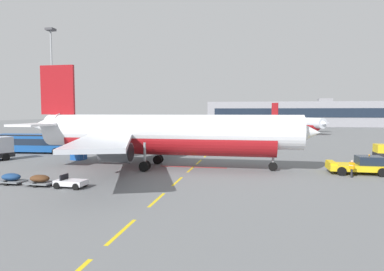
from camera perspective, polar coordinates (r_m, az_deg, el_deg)
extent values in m
plane|color=slate|center=(58.52, 25.45, -2.70)|extent=(400.00, 400.00, 0.00)
cube|color=yellow|center=(19.30, -11.97, -15.79)|extent=(0.24, 4.00, 0.01)
cube|color=yellow|center=(25.28, -6.04, -10.90)|extent=(0.24, 4.00, 0.01)
cube|color=yellow|center=(31.51, -2.53, -7.87)|extent=(0.24, 4.00, 0.01)
cube|color=yellow|center=(37.94, -0.20, -5.81)|extent=(0.24, 4.00, 0.01)
cube|color=yellow|center=(43.29, 1.19, -4.57)|extent=(0.24, 4.00, 0.01)
cube|color=yellow|center=(49.66, 2.43, -3.45)|extent=(0.24, 4.00, 0.01)
cube|color=yellow|center=(55.74, 3.35, -2.62)|extent=(0.24, 4.00, 0.01)
cube|color=yellow|center=(62.44, 4.16, -1.90)|extent=(0.24, 4.00, 0.01)
cube|color=yellow|center=(68.93, 4.78, -1.34)|extent=(0.24, 4.00, 0.01)
cube|color=yellow|center=(75.74, 5.32, -0.85)|extent=(0.24, 4.00, 0.01)
cube|color=yellow|center=(83.07, 5.80, -0.41)|extent=(0.24, 4.00, 0.01)
cube|color=yellow|center=(89.21, 6.14, -0.11)|extent=(0.24, 4.00, 0.01)
cube|color=yellow|center=(95.42, 6.44, 0.17)|extent=(0.24, 4.00, 0.01)
cube|color=yellow|center=(101.82, 6.72, 0.41)|extent=(0.24, 4.00, 0.01)
cube|color=#B21414|center=(39.41, 0.22, -5.43)|extent=(8.00, 0.40, 0.01)
cylinder|color=white|center=(38.61, -4.09, 0.78)|extent=(30.11, 3.87, 3.80)
cylinder|color=maroon|center=(38.68, -4.08, -0.77)|extent=(24.51, 3.55, 3.50)
cone|color=white|center=(37.72, 18.61, 0.49)|extent=(3.51, 3.73, 3.72)
cone|color=white|center=(45.22, -23.79, 1.53)|extent=(4.21, 3.24, 3.23)
cube|color=#192333|center=(37.55, 17.05, 1.53)|extent=(1.61, 2.85, 0.60)
cube|color=maroon|center=(44.30, -22.08, 7.26)|extent=(4.40, 0.37, 6.00)
cube|color=white|center=(47.33, -20.57, 2.06)|extent=(3.21, 6.41, 0.24)
cube|color=white|center=(41.99, -25.09, 1.71)|extent=(3.21, 6.41, 0.24)
cube|color=#B7BCC6|center=(47.88, -6.11, 0.84)|extent=(10.11, 17.63, 0.36)
cube|color=#B7BCC6|center=(32.01, -14.89, -0.89)|extent=(10.18, 17.63, 0.36)
cylinder|color=#4C4F54|center=(45.17, -7.38, -1.21)|extent=(3.20, 2.11, 2.10)
cylinder|color=black|center=(44.71, -5.42, -1.25)|extent=(0.12, 1.79, 1.79)
cylinder|color=#4C4F54|center=(34.94, -12.95, -2.84)|extent=(3.20, 2.11, 2.10)
cylinder|color=black|center=(34.33, -10.50, -2.93)|extent=(0.12, 1.79, 1.79)
cylinder|color=gray|center=(37.64, 13.77, -3.20)|extent=(0.28, 0.28, 2.67)
cylinder|color=black|center=(37.83, 13.73, -5.20)|extent=(0.99, 0.28, 0.99)
cylinder|color=gray|center=(41.85, -5.82, -2.34)|extent=(0.28, 0.28, 2.61)
cylinder|color=black|center=(42.34, -5.68, -4.04)|extent=(1.10, 0.35, 1.10)
cylinder|color=black|center=(41.68, -5.95, -4.17)|extent=(1.10, 0.35, 1.10)
cylinder|color=gray|center=(36.92, -8.11, -3.22)|extent=(0.28, 0.28, 2.61)
cylinder|color=black|center=(37.44, -7.92, -5.13)|extent=(1.10, 0.35, 1.10)
cylinder|color=black|center=(36.79, -8.26, -5.30)|extent=(1.10, 0.35, 1.10)
cube|color=yellow|center=(39.25, 26.57, -4.88)|extent=(6.00, 2.80, 0.60)
cube|color=#192333|center=(39.46, 28.12, -3.79)|extent=(2.40, 2.13, 0.90)
cube|color=yellow|center=(38.56, 22.80, -4.29)|extent=(0.70, 2.52, 0.24)
sphere|color=orange|center=(39.39, 28.14, -2.99)|extent=(0.16, 0.16, 0.16)
cylinder|color=black|center=(37.47, 24.30, -5.61)|extent=(0.90, 0.40, 0.90)
cylinder|color=black|center=(40.16, 23.37, -4.95)|extent=(0.90, 0.40, 0.90)
cylinder|color=black|center=(38.55, 29.88, -5.53)|extent=(0.90, 0.40, 0.90)
cylinder|color=black|center=(41.17, 28.61, -4.90)|extent=(0.90, 0.40, 0.90)
cylinder|color=silver|center=(106.60, 17.33, 2.22)|extent=(14.70, 21.55, 2.96)
cylinder|color=maroon|center=(106.63, 17.32, 1.78)|extent=(12.24, 17.71, 2.72)
cone|color=silver|center=(97.63, 21.56, 1.96)|extent=(3.89, 3.83, 2.90)
cone|color=silver|center=(116.51, 13.63, 2.62)|extent=(3.85, 4.10, 2.51)
cube|color=#192333|center=(98.22, 21.24, 2.28)|extent=(2.54, 2.22, 0.47)
cube|color=maroon|center=(115.35, 14.04, 4.31)|extent=(2.02, 3.07, 4.67)
cube|color=silver|center=(117.25, 14.86, 2.71)|extent=(5.55, 4.72, 0.19)
cube|color=silver|center=(114.44, 12.83, 2.72)|extent=(5.55, 4.72, 0.19)
cube|color=#B7BCC6|center=(113.17, 19.01, 2.09)|extent=(13.72, 6.41, 0.28)
cube|color=#B7BCC6|center=(105.23, 13.44, 2.07)|extent=(11.29, 12.60, 0.28)
cylinder|color=#4C4F54|center=(111.83, 18.04, 1.51)|extent=(2.69, 2.98, 1.63)
cylinder|color=black|center=(110.86, 18.44, 1.48)|extent=(1.24, 0.80, 1.39)
cylinder|color=#4C4F54|center=(106.70, 14.44, 1.47)|extent=(2.69, 2.98, 1.63)
cylinder|color=black|center=(105.68, 14.83, 1.44)|extent=(1.24, 0.80, 1.39)
cylinder|color=gray|center=(99.54, 20.58, 0.91)|extent=(0.22, 0.22, 2.07)
cylinder|color=black|center=(99.60, 20.57, 0.31)|extent=(0.59, 0.77, 0.77)
cylinder|color=gray|center=(109.15, 17.65, 1.25)|extent=(0.22, 0.22, 2.03)
cylinder|color=black|center=(109.37, 17.75, 0.72)|extent=(0.68, 0.87, 0.86)
cylinder|color=black|center=(109.03, 17.52, 0.72)|extent=(0.68, 0.87, 0.86)
cylinder|color=gray|center=(106.69, 15.94, 1.22)|extent=(0.22, 0.22, 2.03)
cylinder|color=black|center=(106.91, 16.04, 0.68)|extent=(0.68, 0.87, 0.86)
cylinder|color=black|center=(106.58, 15.81, 0.68)|extent=(0.68, 0.87, 0.86)
cube|color=#194C99|center=(58.04, -25.35, -1.11)|extent=(12.18, 3.69, 2.70)
cube|color=#192333|center=(58.02, -25.36, -0.92)|extent=(11.23, 3.65, 1.00)
cube|color=black|center=(57.95, -25.39, 0.10)|extent=(12.20, 3.71, 0.20)
cylinder|color=black|center=(57.33, -21.12, -2.21)|extent=(1.02, 0.40, 1.00)
cylinder|color=black|center=(54.96, -22.40, -2.51)|extent=(1.02, 0.40, 1.00)
cylinder|color=black|center=(61.21, -27.54, -2.01)|extent=(1.02, 0.40, 1.00)
cylinder|color=black|center=(58.99, -28.99, -2.28)|extent=(1.02, 0.40, 1.00)
cylinder|color=black|center=(50.85, -29.31, -3.26)|extent=(0.66, 0.99, 0.96)
cube|color=#192333|center=(51.37, 28.98, -1.82)|extent=(0.12, 1.92, 0.64)
cylinder|color=black|center=(53.00, 29.83, -3.00)|extent=(0.97, 0.31, 0.96)
cube|color=silver|center=(30.66, -20.08, -7.58)|extent=(2.67, 1.53, 0.44)
cube|color=black|center=(30.95, -21.11, -6.74)|extent=(0.18, 1.12, 0.56)
cylinder|color=black|center=(30.79, -17.92, -7.82)|extent=(0.57, 0.21, 0.56)
cylinder|color=black|center=(29.64, -19.35, -8.32)|extent=(0.57, 0.21, 0.56)
cylinder|color=black|center=(31.77, -20.74, -7.52)|extent=(0.57, 0.21, 0.56)
cylinder|color=black|center=(30.65, -22.23, -7.98)|extent=(0.57, 0.21, 0.56)
cube|color=slate|center=(32.50, -24.66, -7.37)|extent=(2.47, 1.62, 0.12)
ellipsoid|color=#4C2D19|center=(32.43, -24.68, -6.72)|extent=(1.88, 1.29, 0.64)
cylinder|color=black|center=(33.03, -23.92, -7.28)|extent=(0.45, 0.16, 0.44)
cylinder|color=black|center=(32.00, -25.41, -7.68)|extent=(0.45, 0.16, 0.44)
cube|color=slate|center=(34.42, -28.61, -6.88)|extent=(2.47, 1.62, 0.12)
ellipsoid|color=navy|center=(34.35, -28.63, -6.25)|extent=(1.88, 1.29, 0.64)
cylinder|color=black|center=(34.92, -27.85, -6.80)|extent=(0.45, 0.16, 0.44)
cylinder|color=black|center=(33.95, -29.37, -7.15)|extent=(0.45, 0.16, 0.44)
cylinder|color=#232328|center=(36.72, 25.73, -5.88)|extent=(0.16, 0.16, 0.86)
cylinder|color=#232328|center=(36.96, 25.69, -5.82)|extent=(0.16, 0.16, 0.86)
cube|color=orange|center=(36.72, 25.75, -4.69)|extent=(0.46, 0.54, 0.64)
cube|color=silver|center=(36.72, 25.75, -4.64)|extent=(0.47, 0.55, 0.06)
sphere|color=beige|center=(36.66, 25.77, -4.01)|extent=(0.23, 0.23, 0.23)
cylinder|color=orange|center=(36.49, 26.06, -4.70)|extent=(0.09, 0.09, 0.58)
cylinder|color=orange|center=(36.95, 25.44, -4.58)|extent=(0.09, 0.09, 0.58)
cube|color=#194C9E|center=(47.85, -18.89, -3.00)|extent=(1.81, 1.78, 1.60)
cube|color=silver|center=(47.85, -18.89, -3.00)|extent=(1.61, 0.28, 1.36)
cylinder|color=slate|center=(82.19, -22.63, -0.55)|extent=(0.70, 0.70, 0.60)
cylinder|color=#9EA0A5|center=(82.15, -22.86, 7.82)|extent=(0.36, 0.36, 24.61)
cube|color=#3F3F44|center=(83.97, -23.11, 16.40)|extent=(1.80, 1.80, 0.50)
cube|color=gray|center=(162.34, 17.59, 3.55)|extent=(80.98, 22.97, 10.95)
cube|color=#192333|center=(150.89, 18.11, 3.72)|extent=(74.50, 0.12, 3.94)
cube|color=gray|center=(164.31, 21.87, 5.64)|extent=(6.00, 5.00, 1.60)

